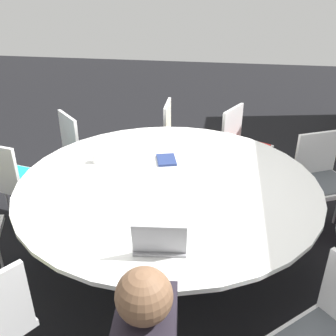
% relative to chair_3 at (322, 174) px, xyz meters
% --- Properties ---
extents(ground_plane, '(16.00, 16.00, 0.00)m').
position_rel_chair_3_xyz_m(ground_plane, '(0.70, -1.28, -0.52)').
color(ground_plane, black).
extents(conference_table, '(2.22, 2.22, 0.73)m').
position_rel_chair_3_xyz_m(conference_table, '(0.70, -1.28, 0.14)').
color(conference_table, '#333333').
rests_on(conference_table, ground_plane).
extents(chair_3, '(0.57, 0.58, 0.86)m').
position_rel_chair_3_xyz_m(chair_3, '(0.00, 0.00, 0.00)').
color(chair_3, silver).
rests_on(chair_3, ground_plane).
extents(chair_4, '(0.58, 0.57, 0.86)m').
position_rel_chair_3_xyz_m(chair_4, '(-0.63, -0.69, 0.00)').
color(chair_4, silver).
rests_on(chair_4, ground_plane).
extents(chair_5, '(0.45, 0.43, 0.86)m').
position_rel_chair_3_xyz_m(chair_5, '(-0.75, -1.39, 0.00)').
color(chair_5, silver).
rests_on(chair_5, ground_plane).
extents(chair_6, '(0.61, 0.61, 0.86)m').
position_rel_chair_3_xyz_m(chair_6, '(-0.29, -2.34, 0.00)').
color(chair_6, silver).
rests_on(chair_6, ground_plane).
extents(chair_7, '(0.50, 0.52, 0.86)m').
position_rel_chair_3_xyz_m(chair_7, '(0.47, -2.71, 0.00)').
color(chair_7, silver).
rests_on(chair_7, ground_plane).
extents(laptop, '(0.27, 0.32, 0.21)m').
position_rel_chair_3_xyz_m(laptop, '(1.49, -1.19, 0.26)').
color(laptop, '#99999E').
rests_on(laptop, conference_table).
extents(spiral_notebook, '(0.24, 0.20, 0.02)m').
position_rel_chair_3_xyz_m(spiral_notebook, '(0.38, -1.34, 0.22)').
color(spiral_notebook, navy).
rests_on(spiral_notebook, conference_table).
extents(coffee_cup, '(0.07, 0.07, 0.08)m').
position_rel_chair_3_xyz_m(coffee_cup, '(0.50, -1.89, 0.25)').
color(coffee_cup, white).
rests_on(coffee_cup, conference_table).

